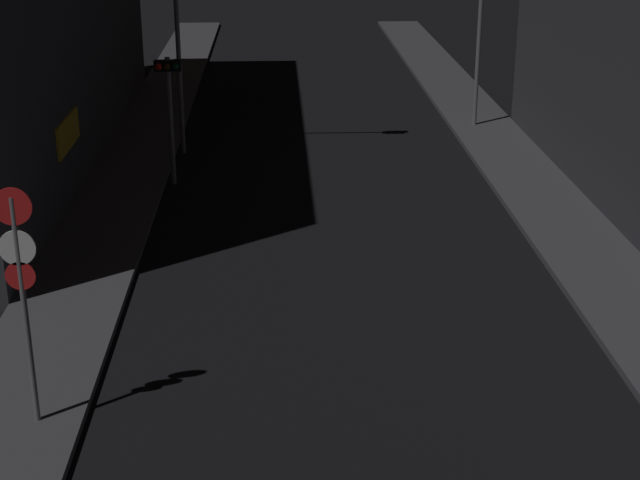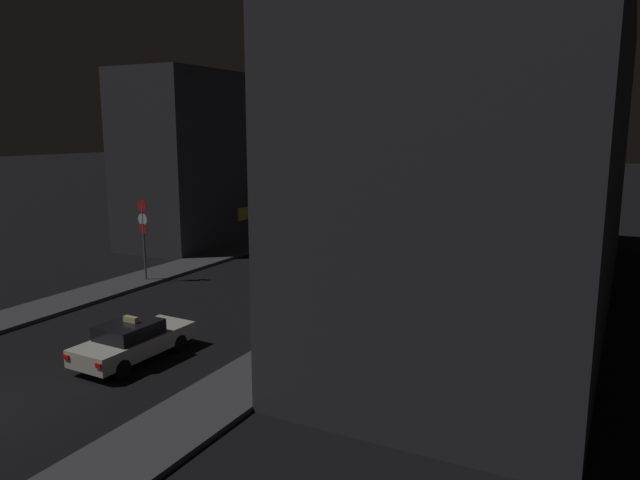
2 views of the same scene
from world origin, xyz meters
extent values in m
cube|color=#424247|center=(-6.28, 29.54, 0.08)|extent=(2.52, 63.08, 0.17)
cube|color=#424247|center=(6.28, 29.54, 0.08)|extent=(2.52, 63.08, 0.17)
cube|color=#333338|center=(-10.56, 30.95, 5.94)|extent=(6.04, 24.66, 11.88)
cube|color=yellow|center=(-7.50, 26.02, 2.14)|extent=(0.08, 2.80, 0.90)
cube|color=#333338|center=(11.90, 19.52, 6.79)|extent=(8.73, 31.17, 13.58)
cube|color=#D859B2|center=(7.50, 13.28, 2.44)|extent=(0.08, 2.80, 0.90)
cube|color=silver|center=(1.64, 5.33, 0.62)|extent=(1.92, 4.45, 0.60)
cube|color=black|center=(1.63, 5.13, 1.17)|extent=(1.64, 2.02, 0.50)
cube|color=red|center=(0.83, 3.13, 0.72)|extent=(0.24, 0.07, 0.16)
cube|color=red|center=(2.33, 3.09, 0.72)|extent=(0.24, 0.07, 0.16)
cylinder|color=black|center=(0.88, 6.71, 0.32)|extent=(0.24, 0.65, 0.64)
cylinder|color=black|center=(2.48, 6.67, 0.32)|extent=(0.24, 0.65, 0.64)
cylinder|color=black|center=(0.80, 3.99, 0.32)|extent=(0.24, 0.65, 0.64)
cylinder|color=black|center=(2.40, 3.94, 0.32)|extent=(0.24, 0.65, 0.64)
cube|color=#F4E08C|center=(1.64, 5.23, 1.52)|extent=(0.56, 0.20, 0.20)
cylinder|color=slate|center=(-4.77, 31.37, 2.91)|extent=(0.16, 0.16, 5.81)
cylinder|color=slate|center=(-2.60, 31.37, 5.56)|extent=(4.34, 0.10, 0.10)
cube|color=black|center=(-0.43, 31.37, 5.56)|extent=(0.80, 0.28, 0.32)
sphere|color=red|center=(-0.68, 31.19, 5.56)|extent=(0.20, 0.20, 0.20)
sphere|color=#3F2D0C|center=(-0.43, 31.19, 5.56)|extent=(0.20, 0.20, 0.20)
sphere|color=#0C3319|center=(-0.18, 31.19, 5.56)|extent=(0.20, 0.20, 0.20)
cylinder|color=slate|center=(-4.77, 27.86, 1.97)|extent=(0.16, 0.16, 3.94)
cube|color=black|center=(-4.77, 27.86, 3.69)|extent=(0.80, 0.28, 0.32)
sphere|color=red|center=(-5.02, 27.69, 3.69)|extent=(0.20, 0.20, 0.20)
sphere|color=#3F2D0C|center=(-4.77, 27.69, 3.69)|extent=(0.20, 0.20, 0.20)
sphere|color=#0C3319|center=(-4.52, 27.69, 3.69)|extent=(0.20, 0.20, 0.20)
cylinder|color=slate|center=(-5.80, 13.72, 2.21)|extent=(0.10, 0.10, 4.09)
cylinder|color=red|center=(-5.80, 13.70, 4.11)|extent=(0.64, 0.03, 0.64)
cylinder|color=white|center=(-5.80, 13.70, 3.40)|extent=(0.61, 0.03, 0.61)
cylinder|color=red|center=(-5.80, 13.70, 2.90)|extent=(0.50, 0.03, 0.50)
cylinder|color=slate|center=(5.83, 12.65, 3.98)|extent=(0.16, 0.16, 7.62)
sphere|color=#F4D88C|center=(5.83, 12.65, 7.99)|extent=(0.41, 0.41, 0.41)
cylinder|color=slate|center=(5.92, 34.26, 4.22)|extent=(0.16, 0.16, 8.12)
sphere|color=#F4D88C|center=(5.92, 34.26, 8.47)|extent=(0.38, 0.38, 0.38)
camera|label=1|loc=(-1.55, -1.16, 9.13)|focal=54.35mm
camera|label=2|loc=(16.66, -9.39, 8.03)|focal=33.54mm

